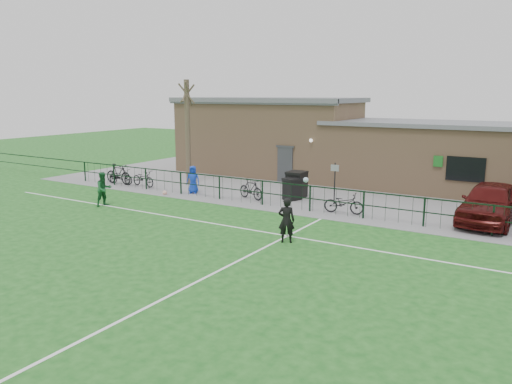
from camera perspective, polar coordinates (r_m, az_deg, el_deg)
The scene contains 21 objects.
ground at distance 16.66m, azimuth -9.13°, elevation -7.26°, with size 90.00×90.00×0.00m, color #185219.
paving_strip at distance 27.95m, azimuth 9.18°, elevation 0.30°, with size 34.00×13.00×0.02m, color slate.
pitch_line_touch at distance 22.89m, azimuth 3.68°, elevation -2.02°, with size 28.00×0.10×0.01m, color white.
pitch_line_mid at distance 19.72m, azimuth -1.53°, elevation -4.18°, with size 28.00×0.10×0.01m, color white.
pitch_line_perp at distance 15.49m, azimuth -3.45°, elevation -8.56°, with size 0.10×16.00×0.01m, color white.
perimeter_fence at distance 22.94m, azimuth 3.94°, elevation -0.47°, with size 28.00×0.10×1.20m, color black.
bare_tree at distance 29.09m, azimuth -7.81°, elevation 6.71°, with size 0.30×0.30×6.00m, color #4A3C2D.
wheelie_bin_left at distance 24.84m, azimuth 4.16°, elevation 0.25°, with size 0.66×0.75×1.01m, color black.
wheelie_bin_right at distance 25.41m, azimuth 4.67°, elevation 0.77°, with size 0.83×0.94×1.25m, color black.
sign_post at distance 23.95m, azimuth 8.97°, elevation 0.94°, with size 0.06×0.06×2.00m, color black.
car_maroon at distance 22.49m, azimuth 25.20°, elevation -1.10°, with size 1.97×4.90×1.67m, color #480D0C.
bicycle_a at distance 30.14m, azimuth -15.20°, elevation 1.71°, with size 0.59×1.69×0.89m, color black.
bicycle_b at distance 30.17m, azimuth -15.45°, elevation 2.00°, with size 0.56×1.97×1.19m, color black.
bicycle_c at distance 29.08m, azimuth -12.76°, elevation 1.54°, with size 0.62×1.77×0.93m, color black.
bicycle_d at distance 24.92m, azimuth -0.59°, elevation 0.33°, with size 0.48×1.69×1.02m, color black.
bicycle_e at distance 22.31m, azimuth 10.00°, elevation -1.26°, with size 0.61×1.76×0.93m, color black.
spectator_child at distance 26.60m, azimuth -7.22°, elevation 1.42°, with size 0.71×0.46×1.46m, color #153AC6.
goalkeeper_kick at distance 17.82m, azimuth 3.57°, elevation -3.10°, with size 1.29×3.64×1.83m.
outfield_player at distance 24.55m, azimuth -17.00°, elevation 0.33°, with size 0.78×0.61×1.61m, color #18572A.
ball_ground at distance 26.56m, azimuth -10.39°, elevation -0.08°, with size 0.23×0.23×0.23m, color white.
clubhouse at distance 30.71m, azimuth 9.95°, elevation 5.42°, with size 24.25×5.40×4.96m.
Camera 1 is at (10.42, -11.90, 5.24)m, focal length 35.00 mm.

